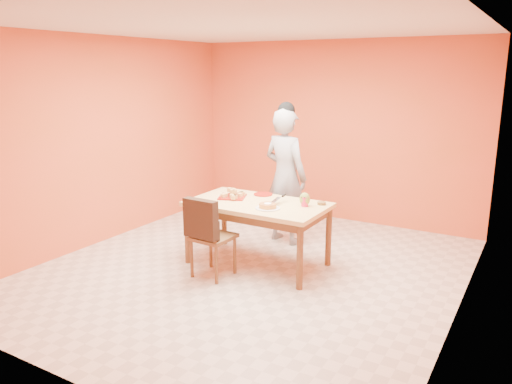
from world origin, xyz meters
The scene contains 17 objects.
floor centered at (0.00, 0.00, 0.00)m, with size 5.00×5.00×0.00m, color beige.
ceiling centered at (0.00, 0.00, 2.70)m, with size 5.00×5.00×0.00m, color silver.
wall_back centered at (0.00, 2.50, 1.35)m, with size 4.50×4.50×0.00m, color #DB5332.
wall_left centered at (-2.25, 0.00, 1.35)m, with size 5.00×5.00×0.00m, color #DB5332.
wall_right centered at (2.25, 0.00, 1.35)m, with size 5.00×5.00×0.00m, color #DB5332.
dining_table centered at (-0.02, 0.22, 0.67)m, with size 1.60×0.90×0.76m.
dining_chair centered at (-0.27, -0.35, 0.48)m, with size 0.44×0.51×0.93m.
pastry_pile centered at (-0.40, 0.26, 0.82)m, with size 0.28×0.28×0.09m, color #E2B060, non-canonical shape.
person centered at (-0.12, 1.11, 0.89)m, with size 0.65×0.43×1.79m, color gray.
pastry_platter centered at (-0.40, 0.26, 0.77)m, with size 0.31×0.31×0.02m, color maroon.
red_dinner_plate centered at (-0.14, 0.57, 0.77)m, with size 0.23×0.23×0.01m, color maroon.
white_cake_plate centered at (0.21, 0.05, 0.77)m, with size 0.28×0.28×0.01m, color silver.
sponge_cake centered at (0.21, 0.05, 0.79)m, with size 0.19×0.19×0.04m, color #F18F3E.
cake_server centered at (0.22, 0.23, 0.82)m, with size 0.05×0.26×0.01m, color silver.
egg_ornament centered at (0.52, 0.36, 0.84)m, with size 0.12×0.10×0.16m, color olive.
magenta_glass centered at (0.52, 0.35, 0.82)m, with size 0.08×0.08×0.11m, color #DA2052.
checker_tin centered at (0.66, 0.51, 0.77)m, with size 0.10×0.10×0.03m, color #3C2510.
Camera 1 is at (2.81, -4.62, 2.26)m, focal length 35.00 mm.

